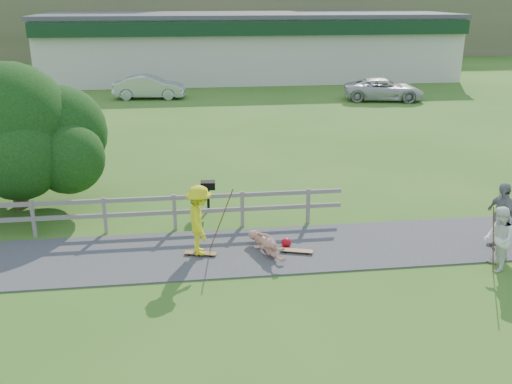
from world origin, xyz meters
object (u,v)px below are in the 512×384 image
skater_fallen (267,244)px  car_white (384,89)px  bbq (208,196)px  tree (14,152)px  car_silver (149,87)px  spectator_a (498,239)px  spectator_b (501,216)px  skater_rider (199,224)px

skater_fallen → car_white: (10.94, 21.92, 0.41)m
bbq → tree: bearing=172.7°
car_silver → bbq: (2.81, -21.12, -0.27)m
car_white → tree: 25.30m
spectator_a → tree: bearing=-101.8°
spectator_b → car_silver: size_ratio=0.41×
spectator_b → bbq: size_ratio=1.91×
tree → bbq: tree is taller
car_silver → bbq: 21.31m
spectator_b → car_silver: (-10.52, 24.97, -0.18)m
car_white → bbq: car_white is taller
car_silver → spectator_a: bearing=-154.0°
skater_fallen → spectator_a: size_ratio=0.97×
tree → spectator_b: bearing=-20.0°
spectator_b → tree: bearing=-114.6°
skater_rider → bbq: size_ratio=1.89×
spectator_b → bbq: spectator_b is taller
spectator_a → spectator_b: spectator_b is taller
skater_fallen → car_silver: car_silver is taller
bbq → skater_fallen: bearing=-64.4°
skater_rider → car_silver: (-2.42, 24.45, -0.17)m
skater_rider → car_white: (12.71, 21.84, -0.23)m
tree → skater_fallen: bearing=-31.6°
spectator_b → tree: size_ratio=0.30×
bbq → car_white: bearing=59.9°
car_white → spectator_b: bearing=-179.8°
car_silver → car_white: (15.13, -2.61, -0.06)m
skater_fallen → bbq: (-1.38, 3.41, 0.20)m
skater_fallen → car_white: 24.50m
car_white → bbq: size_ratio=5.11×
car_silver → skater_fallen: bearing=-164.8°
spectator_b → car_white: 22.83m
spectator_a → skater_rider: bearing=-89.5°
car_silver → tree: bearing=176.2°
skater_fallen → car_silver: bearing=79.3°
skater_rider → bbq: 3.38m
tree → bbq: bearing=-10.9°
spectator_a → tree: (-13.06, 6.20, 1.04)m
skater_fallen → tree: tree is taller
skater_rider → skater_fallen: skater_rider is taller
skater_rider → spectator_a: (7.38, -1.71, -0.11)m
skater_rider → bbq: (0.38, 3.33, -0.44)m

